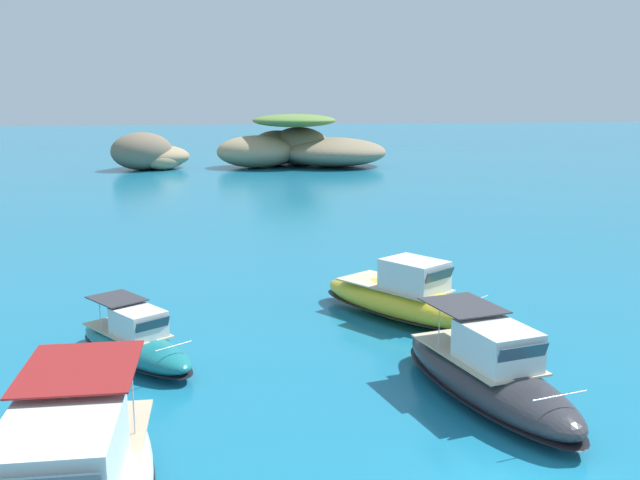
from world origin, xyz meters
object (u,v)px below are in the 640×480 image
object	(u,v)px
islet_small	(149,154)
motorboat_teal	(135,343)
motorboat_yellow	(406,299)
motorboat_charcoal	(488,375)
islet_large	(300,147)

from	to	relation	value
islet_small	motorboat_teal	xyz separation A→B (m)	(3.57, -65.11, -1.16)
motorboat_yellow	motorboat_charcoal	size ratio (longest dim) A/B	1.00
islet_small	motorboat_yellow	bearing A→B (deg)	-77.26
islet_large	motorboat_charcoal	xyz separation A→B (m)	(-4.39, -71.72, -1.50)
islet_large	motorboat_yellow	bearing A→B (deg)	-94.09
islet_small	motorboat_teal	distance (m)	65.22
motorboat_charcoal	motorboat_yellow	bearing A→B (deg)	91.18
islet_small	motorboat_charcoal	distance (m)	71.69
motorboat_yellow	motorboat_charcoal	distance (m)	8.08
islet_small	motorboat_yellow	distance (m)	63.76
motorboat_teal	islet_small	bearing A→B (deg)	93.14
islet_large	islet_small	distance (m)	18.68
motorboat_charcoal	islet_small	bearing A→B (deg)	101.45
motorboat_yellow	motorboat_charcoal	bearing A→B (deg)	-88.82
islet_large	motorboat_charcoal	world-z (taller)	islet_large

